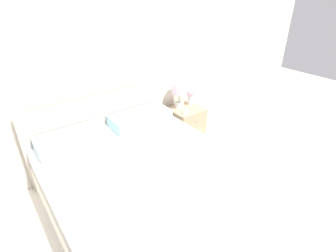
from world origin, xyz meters
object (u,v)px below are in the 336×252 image
Objects in this scene: bed at (146,185)px; flower_vase at (190,94)px; table_lamp at (179,90)px; alarm_clock at (185,111)px; nightstand at (186,125)px.

flower_vase is (1.34, 0.86, 0.41)m from bed.
table_lamp reaches higher than alarm_clock.
bed is at bearing -146.94° from nightstand.
table_lamp is 4.42× the size of alarm_clock.
nightstand is at bearing -150.09° from flower_vase.
nightstand is 0.54m from table_lamp.
bed reaches higher than alarm_clock.
bed is 1.45m from nightstand.
bed is at bearing -142.64° from table_lamp.
bed is at bearing -147.24° from flower_vase.
flower_vase reaches higher than nightstand.
table_lamp is 1.45× the size of flower_vase.
nightstand is 0.46m from flower_vase.
bed is 4.06× the size of nightstand.
alarm_clock is (-0.11, -0.11, 0.30)m from nightstand.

